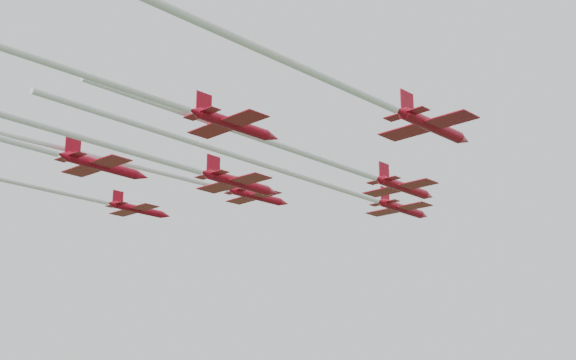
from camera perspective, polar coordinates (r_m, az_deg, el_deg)
The scene contains 8 objects.
jet_lead at distance 97.72m, azimuth 2.94°, elevation -0.39°, with size 13.69×61.54×2.77m.
jet_row2_left at distance 101.52m, azimuth -8.30°, elevation 0.35°, with size 15.75×57.62×2.63m.
jet_row2_right at distance 86.96m, azimuth 4.07°, elevation 0.90°, with size 12.31×49.60×2.72m.
jet_row3_left at distance 104.84m, azimuth -16.14°, elevation -0.79°, with size 12.26×51.76×2.46m.
jet_row3_mid at distance 84.42m, azimuth -10.51°, elevation 1.82°, with size 13.47×60.12×2.92m.
jet_row3_right at distance 63.77m, azimuth 1.42°, elevation 7.81°, with size 15.85×66.86×2.86m.
jet_row4_left at distance 87.91m, azimuth -19.17°, elevation 2.65°, with size 11.82×52.94×2.91m.
jet_row4_right at distance 65.50m, azimuth -12.04°, elevation 6.58°, with size 13.39×51.45×2.52m.
Camera 1 is at (54.17, -75.41, 32.19)m, focal length 50.00 mm.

